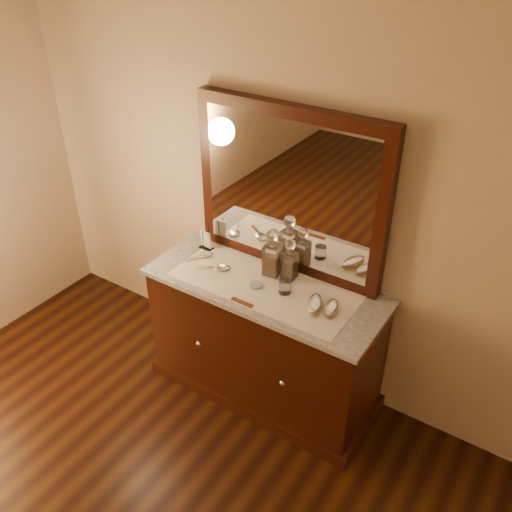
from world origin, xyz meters
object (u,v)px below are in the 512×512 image
Objects in this scene: napkin_rack at (206,241)px; decanter_left at (272,257)px; comb at (242,302)px; hand_mirror_inner at (219,268)px; brush_near at (315,304)px; pin_dish at (256,285)px; decanter_right at (290,263)px; hand_mirror_outer at (203,255)px; brush_far at (331,308)px; dresser_cabinet at (265,341)px; mirror_frame at (289,191)px.

decanter_left is at bearing -1.91° from napkin_rack.
hand_mirror_inner is at bearing 148.00° from comb.
pin_dish is at bearing -179.03° from brush_near.
hand_mirror_outer is (-0.57, -0.10, -0.09)m from decanter_right.
decanter_left is 1.87× the size of brush_far.
decanter_right is (0.08, 0.13, 0.55)m from dresser_cabinet.
decanter_left is at bearing 86.54° from pin_dish.
comb is 0.46× the size of decanter_left.
napkin_rack reaches higher than hand_mirror_inner.
brush_near is 0.84m from hand_mirror_outer.
napkin_rack is 0.86× the size of brush_far.
brush_near is (0.35, -0.04, 0.47)m from dresser_cabinet.
mirror_frame is at bearing 90.00° from dresser_cabinet.
pin_dish is 0.38× the size of hand_mirror_inner.
brush_near is 0.96× the size of hand_mirror_inner.
decanter_left is (0.51, -0.02, 0.07)m from napkin_rack.
brush_far reaches higher than hand_mirror_outer.
hand_mirror_inner is at bearing -139.47° from mirror_frame.
mirror_frame is 0.68m from comb.
decanter_right is 1.62× the size of brush_far.
pin_dish is 0.53m from napkin_rack.
dresser_cabinet is at bearing 177.27° from brush_far.
dresser_cabinet is at bearing 58.59° from pin_dish.
decanter_left is at bearing -167.86° from decanter_right.
decanter_right is at bearing 76.33° from comb.
dresser_cabinet is 9.98× the size of comb.
napkin_rack is at bearing 178.09° from decanter_left.
comb is (-0.01, -0.23, 0.45)m from dresser_cabinet.
decanter_right is at bearing 9.73° from hand_mirror_outer.
mirror_frame reaches higher than pin_dish.
decanter_right reaches higher than comb.
hand_mirror_outer is at bearing -170.83° from decanter_left.
comb is at bearing -155.25° from brush_far.
napkin_rack reaches higher than dresser_cabinet.
hand_mirror_outer reaches higher than dresser_cabinet.
decanter_right is (0.61, 0.01, 0.05)m from napkin_rack.
decanter_left reaches higher than decanter_right.
pin_dish is 0.46m from hand_mirror_outer.
decanter_left is (0.01, 0.16, 0.11)m from pin_dish.
brush_far is at bearing -23.04° from decanter_right.
napkin_rack reaches higher than comb.
decanter_left is at bearing 9.17° from hand_mirror_outer.
hand_mirror_outer is at bearing 176.23° from dresser_cabinet.
comb is 0.63m from napkin_rack.
brush_near is at bearing -10.89° from napkin_rack.
dresser_cabinet is 0.57m from decanter_left.
decanter_right is at bearing 0.55° from napkin_rack.
napkin_rack is at bearing 146.98° from comb.
mirror_frame reaches higher than decanter_right.
decanter_left reaches higher than comb.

